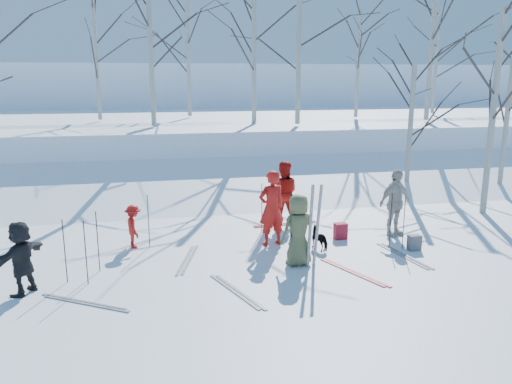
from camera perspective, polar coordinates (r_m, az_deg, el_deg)
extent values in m
plane|color=white|center=(11.51, 1.52, -7.98)|extent=(120.00, 120.00, 0.00)
cube|color=white|center=(18.07, -3.52, 0.28)|extent=(70.00, 9.49, 4.12)
cube|color=white|center=(27.75, -6.52, 6.45)|extent=(70.00, 18.00, 2.20)
cube|color=white|center=(48.57, -8.87, 10.33)|extent=(90.00, 30.00, 6.00)
imported|color=#4E5332|center=(11.12, 4.85, -4.36)|extent=(0.89, 0.69, 1.62)
imported|color=red|center=(12.36, 1.79, -1.85)|extent=(0.78, 0.61, 1.90)
imported|color=#B8160E|center=(14.16, 3.12, -0.12)|extent=(1.03, 0.89, 1.82)
imported|color=red|center=(12.62, -13.82, -3.85)|extent=(0.53, 0.77, 1.08)
imported|color=beige|center=(13.64, 15.58, -1.18)|extent=(1.13, 0.77, 1.78)
imported|color=black|center=(10.66, -25.24, -6.82)|extent=(1.07, 1.38, 1.46)
imported|color=black|center=(12.34, 7.37, -5.28)|extent=(0.52, 0.70, 0.54)
cube|color=silver|center=(10.94, 6.22, -3.92)|extent=(0.11, 0.17, 1.90)
cube|color=silver|center=(11.01, 7.05, -3.82)|extent=(0.14, 0.23, 1.89)
cylinder|color=black|center=(11.28, -17.64, -5.43)|extent=(0.02, 0.02, 1.34)
cylinder|color=black|center=(13.52, 0.68, -1.78)|extent=(0.02, 0.02, 1.34)
cylinder|color=black|center=(10.65, -18.89, -6.62)|extent=(0.02, 0.02, 1.34)
cylinder|color=black|center=(12.65, 16.54, -3.37)|extent=(0.02, 0.02, 1.34)
cylinder|color=black|center=(12.52, -12.19, -3.29)|extent=(0.02, 0.02, 1.34)
cylinder|color=black|center=(12.87, 15.15, -3.01)|extent=(0.02, 0.02, 1.34)
cylinder|color=black|center=(13.94, 2.55, -1.34)|extent=(0.02, 0.02, 1.34)
cylinder|color=black|center=(10.90, -21.02, -6.35)|extent=(0.02, 0.02, 1.34)
cube|color=maroon|center=(13.20, 9.64, -4.42)|extent=(0.32, 0.22, 0.42)
cube|color=#505357|center=(12.79, 17.64, -5.53)|extent=(0.30, 0.20, 0.38)
cube|color=black|center=(13.02, 4.79, -4.56)|extent=(0.34, 0.24, 0.40)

